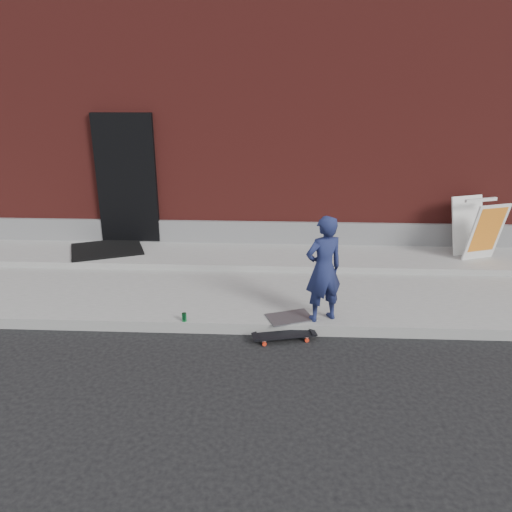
# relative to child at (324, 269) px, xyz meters

# --- Properties ---
(ground) EXTENTS (80.00, 80.00, 0.00)m
(ground) POSITION_rel_child_xyz_m (-0.65, -0.20, -0.84)
(ground) COLOR black
(ground) RESTS_ON ground
(sidewalk) EXTENTS (20.00, 3.00, 0.15)m
(sidewalk) POSITION_rel_child_xyz_m (-0.65, 1.30, -0.76)
(sidewalk) COLOR gray
(sidewalk) RESTS_ON ground
(apron) EXTENTS (20.00, 1.20, 0.10)m
(apron) POSITION_rel_child_xyz_m (-0.65, 2.20, -0.64)
(apron) COLOR gray
(apron) RESTS_ON sidewalk
(building) EXTENTS (20.00, 8.10, 5.00)m
(building) POSITION_rel_child_xyz_m (-0.66, 6.79, 1.66)
(building) COLOR maroon
(building) RESTS_ON ground
(child) EXTENTS (0.59, 0.51, 1.38)m
(child) POSITION_rel_child_xyz_m (0.00, 0.00, 0.00)
(child) COLOR #1B234E
(child) RESTS_ON sidewalk
(skateboard) EXTENTS (0.80, 0.36, 0.09)m
(skateboard) POSITION_rel_child_xyz_m (-0.48, -0.32, -0.77)
(skateboard) COLOR red
(skateboard) RESTS_ON ground
(pizza_sign) EXTENTS (0.80, 0.86, 0.99)m
(pizza_sign) POSITION_rel_child_xyz_m (2.70, 2.21, -0.09)
(pizza_sign) COLOR silver
(pizza_sign) RESTS_ON apron
(soda_can) EXTENTS (0.06, 0.06, 0.11)m
(soda_can) POSITION_rel_child_xyz_m (-1.75, -0.15, -0.63)
(soda_can) COLOR #197E3B
(soda_can) RESTS_ON sidewalk
(doormat) EXTENTS (1.44, 1.32, 0.03)m
(doormat) POSITION_rel_child_xyz_m (-3.55, 2.25, -0.57)
(doormat) COLOR black
(doormat) RESTS_ON apron
(utility_plate) EXTENTS (0.65, 0.53, 0.02)m
(utility_plate) POSITION_rel_child_xyz_m (-0.41, 0.00, -0.68)
(utility_plate) COLOR #5D5D62
(utility_plate) RESTS_ON sidewalk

